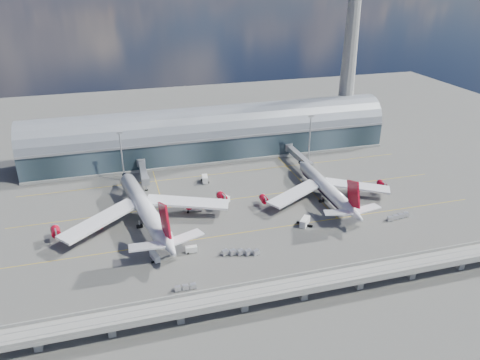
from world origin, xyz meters
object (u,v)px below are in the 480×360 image
object	(u,v)px
airliner_right	(326,189)
service_truck_4	(205,179)
service_truck_2	(193,208)
service_truck_3	(305,222)
control_tower	(350,54)
airliner_left	(146,209)
service_truck_1	(191,249)
cargo_train_1	(241,252)
floodlight_mast_left	(122,155)
cargo_train_0	(185,287)
cargo_train_2	(398,217)
service_truck_5	(223,198)
floodlight_mast_right	(310,137)
service_truck_0	(155,257)

from	to	relation	value
airliner_right	service_truck_4	distance (m)	60.21
airliner_right	service_truck_2	distance (m)	61.36
service_truck_3	airliner_right	bearing A→B (deg)	86.41
control_tower	airliner_right	bearing A→B (deg)	-122.06
airliner_left	service_truck_2	world-z (taller)	airliner_left
service_truck_1	cargo_train_1	xyz separation A→B (m)	(17.31, -6.62, -0.28)
service_truck_2	service_truck_4	xyz separation A→B (m)	(11.38, 28.20, 0.21)
floodlight_mast_left	service_truck_3	distance (m)	96.69
airliner_right	service_truck_2	bearing A→B (deg)	175.32
airliner_left	service_truck_3	bearing A→B (deg)	-26.57
service_truck_4	floodlight_mast_left	bearing A→B (deg)	169.59
cargo_train_0	cargo_train_2	size ratio (longest dim) A/B	0.67
airliner_right	service_truck_5	world-z (taller)	airliner_right
airliner_right	service_truck_3	world-z (taller)	airliner_right
floodlight_mast_left	service_truck_2	world-z (taller)	floodlight_mast_left
control_tower	cargo_train_1	size ratio (longest dim) A/B	7.26
floodlight_mast_left	airliner_right	world-z (taller)	floodlight_mast_left
service_truck_5	service_truck_2	bearing A→B (deg)	166.59
floodlight_mast_right	service_truck_2	world-z (taller)	floodlight_mast_right
airliner_left	service_truck_2	xyz separation A→B (m)	(20.80, 5.89, -5.32)
floodlight_mast_right	cargo_train_0	bearing A→B (deg)	-132.13
airliner_left	service_truck_5	distance (m)	37.95
service_truck_5	cargo_train_0	xyz separation A→B (m)	(-27.99, -59.12, -0.66)
floodlight_mast_right	airliner_right	size ratio (longest dim) A/B	0.39
cargo_train_0	cargo_train_2	distance (m)	98.12
floodlight_mast_left	service_truck_0	size ratio (longest dim) A/B	4.09
service_truck_1	cargo_train_0	bearing A→B (deg)	167.35
floodlight_mast_right	service_truck_3	distance (m)	74.33
service_truck_0	cargo_train_0	distance (m)	21.78
airliner_right	service_truck_1	bearing A→B (deg)	-157.96
service_truck_5	cargo_train_2	size ratio (longest dim) A/B	0.58
control_tower	service_truck_4	distance (m)	116.16
service_truck_3	cargo_train_1	bearing A→B (deg)	-116.40
airliner_right	service_truck_4	size ratio (longest dim) A/B	10.80
service_truck_3	cargo_train_0	bearing A→B (deg)	-112.25
service_truck_0	service_truck_3	bearing A→B (deg)	-7.97
service_truck_0	service_truck_3	xyz separation A→B (m)	(62.63, 7.98, 0.36)
control_tower	floodlight_mast_right	bearing A→B (deg)	-141.34
airliner_left	service_truck_5	bearing A→B (deg)	8.14
floodlight_mast_right	service_truck_5	distance (m)	69.08
service_truck_5	floodlight_mast_right	bearing A→B (deg)	-1.43
airliner_left	cargo_train_0	distance (m)	48.83
service_truck_0	service_truck_4	xyz separation A→B (m)	(31.99, 61.54, 0.39)
floodlight_mast_left	floodlight_mast_right	world-z (taller)	same
floodlight_mast_right	cargo_train_1	world-z (taller)	floodlight_mast_right
control_tower	service_truck_5	xyz separation A→B (m)	(-92.85, -63.77, -50.09)
airliner_right	cargo_train_2	bearing A→B (deg)	-48.86
floodlight_mast_left	floodlight_mast_right	size ratio (longest dim) A/B	1.00
service_truck_4	cargo_train_1	xyz separation A→B (m)	(-0.97, -67.07, -0.69)
airliner_left	cargo_train_0	world-z (taller)	airliner_left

